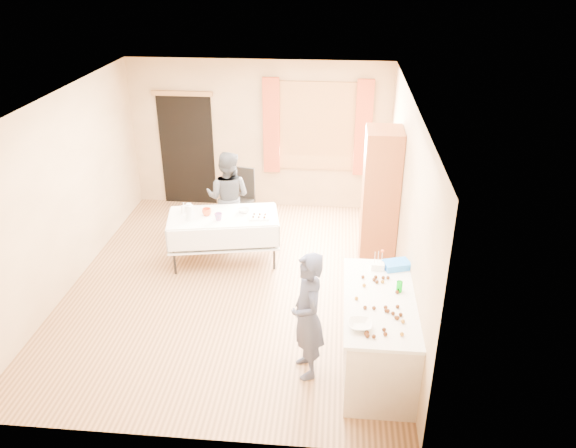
# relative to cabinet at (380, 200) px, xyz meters

# --- Properties ---
(floor) EXTENTS (4.50, 5.50, 0.02)m
(floor) POSITION_rel_cabinet_xyz_m (-1.99, -0.80, -1.04)
(floor) COLOR #9E7047
(floor) RESTS_ON ground
(ceiling) EXTENTS (4.50, 5.50, 0.02)m
(ceiling) POSITION_rel_cabinet_xyz_m (-1.99, -0.80, 1.58)
(ceiling) COLOR white
(ceiling) RESTS_ON floor
(wall_back) EXTENTS (4.50, 0.02, 2.60)m
(wall_back) POSITION_rel_cabinet_xyz_m (-1.99, 1.96, 0.27)
(wall_back) COLOR tan
(wall_back) RESTS_ON floor
(wall_front) EXTENTS (4.50, 0.02, 2.60)m
(wall_front) POSITION_rel_cabinet_xyz_m (-1.99, -3.56, 0.27)
(wall_front) COLOR tan
(wall_front) RESTS_ON floor
(wall_left) EXTENTS (0.02, 5.50, 2.60)m
(wall_left) POSITION_rel_cabinet_xyz_m (-4.25, -0.80, 0.27)
(wall_left) COLOR tan
(wall_left) RESTS_ON floor
(wall_right) EXTENTS (0.02, 5.50, 2.60)m
(wall_right) POSITION_rel_cabinet_xyz_m (0.27, -0.80, 0.27)
(wall_right) COLOR tan
(wall_right) RESTS_ON floor
(window_frame) EXTENTS (1.32, 0.06, 1.52)m
(window_frame) POSITION_rel_cabinet_xyz_m (-0.99, 1.92, 0.47)
(window_frame) COLOR olive
(window_frame) RESTS_ON wall_back
(window_pane) EXTENTS (1.20, 0.02, 1.40)m
(window_pane) POSITION_rel_cabinet_xyz_m (-0.99, 1.91, 0.47)
(window_pane) COLOR white
(window_pane) RESTS_ON wall_back
(curtain_left) EXTENTS (0.28, 0.06, 1.65)m
(curtain_left) POSITION_rel_cabinet_xyz_m (-1.77, 1.87, 0.47)
(curtain_left) COLOR #B04326
(curtain_left) RESTS_ON wall_back
(curtain_right) EXTENTS (0.28, 0.06, 1.65)m
(curtain_right) POSITION_rel_cabinet_xyz_m (-0.21, 1.87, 0.47)
(curtain_right) COLOR #B04326
(curtain_right) RESTS_ON wall_back
(doorway) EXTENTS (0.95, 0.04, 2.00)m
(doorway) POSITION_rel_cabinet_xyz_m (-3.29, 1.93, -0.03)
(doorway) COLOR black
(doorway) RESTS_ON floor
(door_lintel) EXTENTS (1.05, 0.06, 0.08)m
(door_lintel) POSITION_rel_cabinet_xyz_m (-3.29, 1.90, 0.99)
(door_lintel) COLOR olive
(door_lintel) RESTS_ON wall_back
(cabinet) EXTENTS (0.50, 0.60, 2.06)m
(cabinet) POSITION_rel_cabinet_xyz_m (0.00, 0.00, 0.00)
(cabinet) COLOR brown
(cabinet) RESTS_ON floor
(counter) EXTENTS (0.80, 1.68, 0.91)m
(counter) POSITION_rel_cabinet_xyz_m (-0.10, -2.34, -0.58)
(counter) COLOR beige
(counter) RESTS_ON floor
(party_table) EXTENTS (1.72, 1.10, 0.75)m
(party_table) POSITION_rel_cabinet_xyz_m (-2.25, -0.14, -0.58)
(party_table) COLOR black
(party_table) RESTS_ON floor
(chair) EXTENTS (0.49, 0.49, 1.01)m
(chair) POSITION_rel_cabinet_xyz_m (-2.20, 1.00, -0.73)
(chair) COLOR black
(chair) RESTS_ON floor
(girl) EXTENTS (0.75, 0.67, 1.48)m
(girl) POSITION_rel_cabinet_xyz_m (-0.87, -2.48, -0.29)
(girl) COLOR #2A2F47
(girl) RESTS_ON floor
(woman) EXTENTS (0.87, 0.75, 1.49)m
(woman) POSITION_rel_cabinet_xyz_m (-2.30, 0.52, -0.29)
(woman) COLOR black
(woman) RESTS_ON floor
(soda_can) EXTENTS (0.07, 0.07, 0.12)m
(soda_can) POSITION_rel_cabinet_xyz_m (0.09, -2.18, -0.06)
(soda_can) COLOR #01960B
(soda_can) RESTS_ON counter
(mixing_bowl) EXTENTS (0.26, 0.26, 0.06)m
(mixing_bowl) POSITION_rel_cabinet_xyz_m (-0.34, -2.86, -0.09)
(mixing_bowl) COLOR white
(mixing_bowl) RESTS_ON counter
(foam_block) EXTENTS (0.15, 0.10, 0.08)m
(foam_block) POSITION_rel_cabinet_xyz_m (-0.11, -1.73, -0.08)
(foam_block) COLOR white
(foam_block) RESTS_ON counter
(blue_basket) EXTENTS (0.35, 0.29, 0.08)m
(blue_basket) POSITION_rel_cabinet_xyz_m (0.11, -1.68, -0.08)
(blue_basket) COLOR #2279EC
(blue_basket) RESTS_ON counter
(pitcher) EXTENTS (0.13, 0.13, 0.22)m
(pitcher) POSITION_rel_cabinet_xyz_m (-2.69, -0.32, -0.17)
(pitcher) COLOR silver
(pitcher) RESTS_ON party_table
(cup_red) EXTENTS (0.16, 0.16, 0.10)m
(cup_red) POSITION_rel_cabinet_xyz_m (-2.48, -0.16, -0.23)
(cup_red) COLOR #D6471B
(cup_red) RESTS_ON party_table
(cup_rainbow) EXTENTS (0.21, 0.21, 0.11)m
(cup_rainbow) POSITION_rel_cabinet_xyz_m (-2.28, -0.30, -0.23)
(cup_rainbow) COLOR red
(cup_rainbow) RESTS_ON party_table
(small_bowl) EXTENTS (0.18, 0.18, 0.05)m
(small_bowl) POSITION_rel_cabinet_xyz_m (-1.96, 0.00, -0.25)
(small_bowl) COLOR white
(small_bowl) RESTS_ON party_table
(pastry_tray) EXTENTS (0.30, 0.24, 0.02)m
(pastry_tray) POSITION_rel_cabinet_xyz_m (-1.71, -0.17, -0.27)
(pastry_tray) COLOR white
(pastry_tray) RESTS_ON party_table
(bottle) EXTENTS (0.13, 0.13, 0.15)m
(bottle) POSITION_rel_cabinet_xyz_m (-2.83, -0.10, -0.20)
(bottle) COLOR white
(bottle) RESTS_ON party_table
(cake_balls) EXTENTS (0.51, 1.12, 0.04)m
(cake_balls) POSITION_rel_cabinet_xyz_m (-0.10, -2.49, -0.10)
(cake_balls) COLOR #3F2314
(cake_balls) RESTS_ON counter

